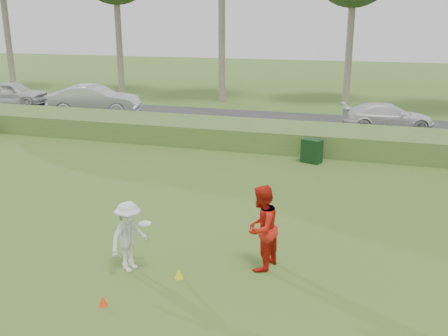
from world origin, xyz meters
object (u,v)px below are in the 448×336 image
(car_mid, at_px, (94,100))
(player_red, at_px, (261,228))
(cone_orange, at_px, (103,301))
(cone_yellow, at_px, (179,274))
(car_left, at_px, (13,93))
(player_white, at_px, (129,236))
(car_right, at_px, (387,117))
(utility_cabinet, at_px, (312,151))

(car_mid, bearing_deg, player_red, -153.61)
(cone_orange, xyz_separation_m, cone_yellow, (1.00, 1.42, 0.00))
(player_red, xyz_separation_m, car_left, (-20.09, 16.66, -0.16))
(player_white, bearing_deg, car_mid, 50.55)
(cone_yellow, bearing_deg, car_mid, 126.03)
(cone_yellow, bearing_deg, player_white, 177.26)
(player_white, distance_m, cone_orange, 1.64)
(cone_yellow, distance_m, car_left, 25.58)
(cone_orange, relative_size, car_right, 0.05)
(player_white, relative_size, car_right, 0.35)
(player_white, relative_size, cone_orange, 7.80)
(player_red, distance_m, cone_yellow, 2.02)
(cone_orange, relative_size, cone_yellow, 0.97)
(cone_yellow, distance_m, car_right, 17.22)
(cone_yellow, relative_size, utility_cabinet, 0.23)
(car_left, xyz_separation_m, car_right, (22.82, -0.95, -0.09))
(player_red, relative_size, utility_cabinet, 2.09)
(utility_cabinet, bearing_deg, car_right, 86.14)
(cone_orange, bearing_deg, player_red, 42.98)
(cone_yellow, xyz_separation_m, car_left, (-18.53, 17.62, 0.69))
(player_red, bearing_deg, car_right, -175.61)
(player_red, distance_m, car_left, 26.10)
(player_white, bearing_deg, cone_yellow, -75.47)
(player_red, bearing_deg, utility_cabinet, -165.39)
(car_left, bearing_deg, player_white, -143.02)
(player_white, height_order, player_red, player_red)
(cone_yellow, xyz_separation_m, utility_cabinet, (1.51, 9.85, 0.36))
(car_mid, bearing_deg, car_left, 61.91)
(cone_orange, xyz_separation_m, utility_cabinet, (2.51, 11.27, 0.36))
(cone_yellow, relative_size, car_left, 0.05)
(cone_orange, xyz_separation_m, car_right, (5.30, 18.09, 0.61))
(utility_cabinet, bearing_deg, car_mid, 173.26)
(cone_orange, distance_m, car_right, 18.86)
(utility_cabinet, distance_m, car_left, 21.49)
(player_red, distance_m, cone_orange, 3.61)
(cone_orange, xyz_separation_m, car_left, (-17.53, 19.04, 0.70))
(player_white, height_order, car_left, player_white)
(utility_cabinet, relative_size, car_mid, 0.18)
(player_white, relative_size, utility_cabinet, 1.72)
(car_mid, relative_size, car_right, 1.14)
(player_white, xyz_separation_m, cone_orange, (0.17, -1.48, -0.69))
(car_left, height_order, car_mid, car_mid)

